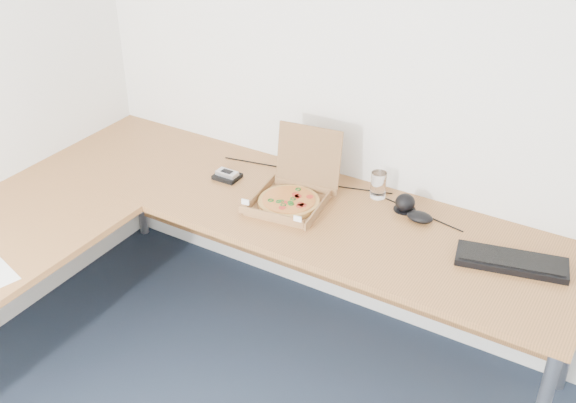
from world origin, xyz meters
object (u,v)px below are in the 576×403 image
Objects in this scene: pizza_box at (291,197)px; drinking_glass at (378,185)px; desk at (172,235)px; keyboard at (511,262)px; wallet at (227,176)px.

pizza_box reaches higher than drinking_glass.
drinking_glass reaches higher than desk.
keyboard is (1.26, 0.47, 0.04)m from desk.
drinking_glass is at bearing 16.93° from wallet.
pizza_box is 0.83× the size of keyboard.
pizza_box is at bearing 169.89° from keyboard.
drinking_glass is 0.68m from keyboard.
keyboard is 3.63× the size of wallet.
drinking_glass reaches higher than keyboard.
pizza_box reaches higher than keyboard.
wallet is at bearing 96.23° from desk.
pizza_box is 0.37m from wallet.
wallet is at bearing 167.08° from keyboard.
desk is 6.03× the size of keyboard.
wallet is at bearing -162.72° from drinking_glass.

